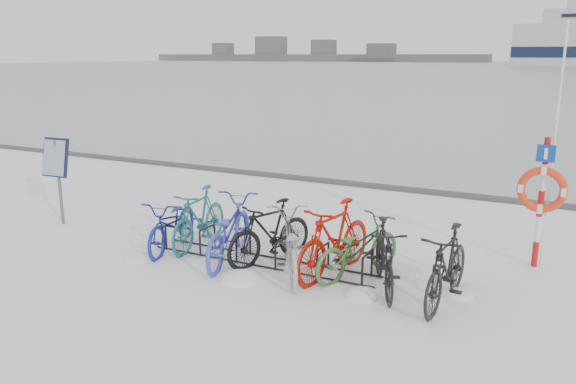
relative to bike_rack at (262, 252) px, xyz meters
name	(u,v)px	position (x,y,z in m)	size (l,w,h in m)	color
ground	(262,262)	(0.00, 0.00, -0.18)	(900.00, 900.00, 0.00)	white
ice_sheet	(557,68)	(0.00, 155.00, -0.17)	(400.00, 298.00, 0.02)	#9FACB3
quay_edge	(375,186)	(0.00, 5.90, -0.13)	(400.00, 0.25, 0.10)	#3F3F42
bike_rack	(262,252)	(0.00, 0.00, 0.00)	(4.00, 0.48, 0.46)	black
info_board	(56,163)	(-4.66, 0.06, 1.08)	(0.59, 0.26, 1.74)	#595B5E
lifebuoy_station	(542,190)	(4.02, 1.74, 1.10)	(0.73, 0.22, 3.81)	#B20E0E
shoreline	(302,56)	(-122.02, 260.00, 2.61)	(180.00, 12.00, 9.50)	#474747
bike_0	(173,222)	(-1.76, -0.07, 0.29)	(0.63, 1.81, 0.95)	navy
bike_1	(199,216)	(-1.40, 0.22, 0.36)	(0.51, 1.80, 1.08)	#1F6365
bike_2	(228,228)	(-0.57, -0.13, 0.36)	(0.71, 2.05, 1.07)	#3644B3
bike_3	(270,230)	(0.08, 0.12, 0.35)	(0.50, 1.75, 1.05)	black
bike_4	(289,243)	(0.62, -0.26, 0.33)	(0.67, 1.93, 1.01)	#9EA0A6
bike_5	(334,237)	(1.24, 0.06, 0.41)	(0.56, 1.97, 1.18)	#A81104
bike_6	(358,246)	(1.58, 0.19, 0.29)	(0.62, 1.79, 0.94)	#3A6A36
bike_7	(384,255)	(2.10, -0.14, 0.34)	(0.49, 1.72, 1.04)	black
bike_8	(447,265)	(3.00, -0.21, 0.36)	(0.51, 1.82, 1.09)	black
snow_drifts	(269,269)	(0.24, -0.23, -0.18)	(6.24, 1.97, 0.23)	white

